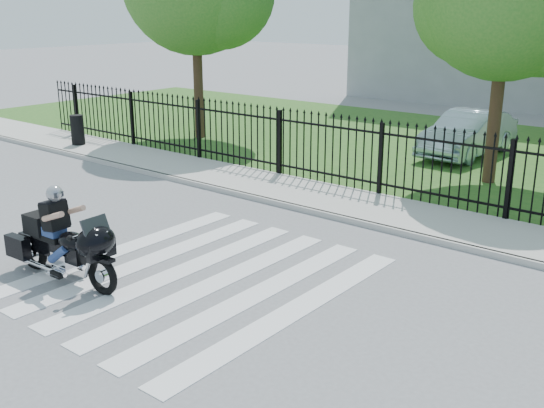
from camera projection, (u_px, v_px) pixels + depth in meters
The scene contains 9 objects.
ground at pixel (198, 277), 10.64m from camera, with size 120.00×120.00×0.00m, color slate.
crosswalk at pixel (198, 277), 10.64m from camera, with size 5.00×5.50×0.01m, color silver, non-canonical shape.
sidewalk at pixel (356, 205), 14.33m from camera, with size 40.00×2.00×0.12m, color #ADAAA3.
curb at pixel (332, 216), 13.59m from camera, with size 40.00×0.12×0.12m, color #ADAAA3.
grass_strip at pixel (477, 154), 19.55m from camera, with size 40.00×12.00×0.02m, color #25551D.
iron_fence at pixel (380, 161), 14.83m from camera, with size 26.00×0.04×1.80m.
motorcycle_rider at pixel (61, 241), 10.39m from camera, with size 2.48×0.81×1.64m.
parked_car at pixel (468, 133), 19.15m from camera, with size 1.43×4.09×1.35m, color #8EA7B3.
litter_bin at pixel (77, 130), 20.28m from camera, with size 0.42×0.42×0.94m, color black.
Camera 1 is at (7.13, -6.83, 4.31)m, focal length 42.00 mm.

